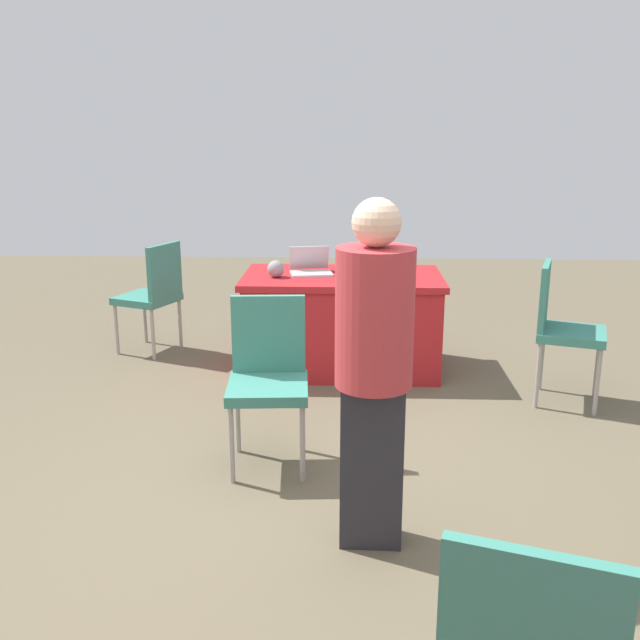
{
  "coord_description": "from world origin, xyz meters",
  "views": [
    {
      "loc": [
        -0.21,
        3.26,
        1.85
      ],
      "look_at": [
        -0.06,
        -0.26,
        0.9
      ],
      "focal_mm": 39.65,
      "sensor_mm": 36.0,
      "label": 1
    }
  ],
  "objects_px": {
    "chair_tucked_left": "(153,291)",
    "laptop_silver": "(311,268)",
    "chair_near_front": "(562,323)",
    "yarn_ball": "(276,269)",
    "table_foreground": "(342,322)",
    "chair_tucked_right": "(268,371)",
    "scissors_red": "(401,275)",
    "person_attendee_standing": "(374,361)"
  },
  "relations": [
    {
      "from": "chair_tucked_left",
      "to": "yarn_ball",
      "type": "xyz_separation_m",
      "value": [
        -1.09,
        0.46,
        0.29
      ]
    },
    {
      "from": "yarn_ball",
      "to": "scissors_red",
      "type": "xyz_separation_m",
      "value": [
        -0.96,
        -0.1,
        -0.06
      ]
    },
    {
      "from": "person_attendee_standing",
      "to": "scissors_red",
      "type": "relative_size",
      "value": 8.8
    },
    {
      "from": "chair_near_front",
      "to": "scissors_red",
      "type": "height_order",
      "value": "chair_near_front"
    },
    {
      "from": "chair_tucked_left",
      "to": "laptop_silver",
      "type": "relative_size",
      "value": 2.59
    },
    {
      "from": "table_foreground",
      "to": "person_attendee_standing",
      "type": "distance_m",
      "value": 2.53
    },
    {
      "from": "person_attendee_standing",
      "to": "yarn_ball",
      "type": "bearing_deg",
      "value": -72.58
    },
    {
      "from": "table_foreground",
      "to": "chair_tucked_right",
      "type": "bearing_deg",
      "value": 76.74
    },
    {
      "from": "chair_near_front",
      "to": "person_attendee_standing",
      "type": "bearing_deg",
      "value": -18.37
    },
    {
      "from": "chair_near_front",
      "to": "laptop_silver",
      "type": "xyz_separation_m",
      "value": [
        1.77,
        -0.71,
        0.23
      ]
    },
    {
      "from": "chair_tucked_right",
      "to": "person_attendee_standing",
      "type": "distance_m",
      "value": 1.03
    },
    {
      "from": "laptop_silver",
      "to": "scissors_red",
      "type": "relative_size",
      "value": 2.02
    },
    {
      "from": "chair_near_front",
      "to": "person_attendee_standing",
      "type": "relative_size",
      "value": 0.62
    },
    {
      "from": "chair_near_front",
      "to": "chair_tucked_right",
      "type": "bearing_deg",
      "value": -43.67
    },
    {
      "from": "chair_tucked_left",
      "to": "scissors_red",
      "type": "relative_size",
      "value": 5.24
    },
    {
      "from": "scissors_red",
      "to": "table_foreground",
      "type": "bearing_deg",
      "value": -178.52
    },
    {
      "from": "chair_near_front",
      "to": "scissors_red",
      "type": "relative_size",
      "value": 5.42
    },
    {
      "from": "chair_near_front",
      "to": "yarn_ball",
      "type": "height_order",
      "value": "chair_near_front"
    },
    {
      "from": "table_foreground",
      "to": "yarn_ball",
      "type": "distance_m",
      "value": 0.68
    },
    {
      "from": "table_foreground",
      "to": "scissors_red",
      "type": "bearing_deg",
      "value": 178.38
    },
    {
      "from": "person_attendee_standing",
      "to": "laptop_silver",
      "type": "xyz_separation_m",
      "value": [
        0.41,
        -2.53,
        -0.08
      ]
    },
    {
      "from": "table_foreground",
      "to": "chair_tucked_right",
      "type": "distance_m",
      "value": 1.73
    },
    {
      "from": "table_foreground",
      "to": "person_attendee_standing",
      "type": "relative_size",
      "value": 0.98
    },
    {
      "from": "chair_near_front",
      "to": "chair_tucked_left",
      "type": "relative_size",
      "value": 1.04
    },
    {
      "from": "chair_tucked_left",
      "to": "chair_tucked_right",
      "type": "distance_m",
      "value": 2.36
    },
    {
      "from": "chair_near_front",
      "to": "person_attendee_standing",
      "type": "distance_m",
      "value": 2.29
    },
    {
      "from": "chair_tucked_right",
      "to": "chair_near_front",
      "type": "bearing_deg",
      "value": -155.89
    },
    {
      "from": "table_foreground",
      "to": "person_attendee_standing",
      "type": "xyz_separation_m",
      "value": [
        -0.16,
        2.48,
        0.5
      ]
    },
    {
      "from": "chair_tucked_right",
      "to": "laptop_silver",
      "type": "bearing_deg",
      "value": -98.73
    },
    {
      "from": "chair_near_front",
      "to": "laptop_silver",
      "type": "bearing_deg",
      "value": -93.55
    },
    {
      "from": "chair_tucked_left",
      "to": "chair_near_front",
      "type": "bearing_deg",
      "value": -85.68
    },
    {
      "from": "chair_tucked_right",
      "to": "yarn_ball",
      "type": "bearing_deg",
      "value": -89.82
    },
    {
      "from": "chair_tucked_right",
      "to": "person_attendee_standing",
      "type": "relative_size",
      "value": 0.6
    },
    {
      "from": "chair_tucked_right",
      "to": "person_attendee_standing",
      "type": "xyz_separation_m",
      "value": [
        -0.56,
        0.8,
        0.33
      ]
    },
    {
      "from": "laptop_silver",
      "to": "chair_near_front",
      "type": "bearing_deg",
      "value": 147.9
    },
    {
      "from": "yarn_ball",
      "to": "scissors_red",
      "type": "distance_m",
      "value": 0.97
    },
    {
      "from": "yarn_ball",
      "to": "scissors_red",
      "type": "height_order",
      "value": "yarn_ball"
    },
    {
      "from": "chair_near_front",
      "to": "yarn_ball",
      "type": "xyz_separation_m",
      "value": [
        2.02,
        -0.55,
        0.26
      ]
    },
    {
      "from": "table_foreground",
      "to": "laptop_silver",
      "type": "xyz_separation_m",
      "value": [
        0.25,
        -0.05,
        0.42
      ]
    },
    {
      "from": "chair_tucked_right",
      "to": "scissors_red",
      "type": "xyz_separation_m",
      "value": [
        -0.85,
        -1.67,
        0.22
      ]
    },
    {
      "from": "yarn_ball",
      "to": "scissors_red",
      "type": "bearing_deg",
      "value": -174.15
    },
    {
      "from": "chair_tucked_left",
      "to": "laptop_silver",
      "type": "distance_m",
      "value": 1.4
    }
  ]
}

